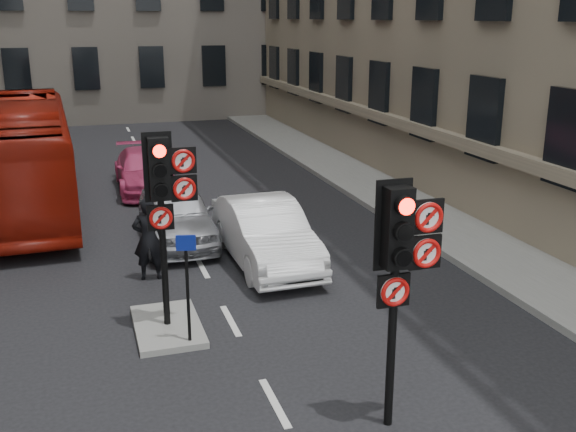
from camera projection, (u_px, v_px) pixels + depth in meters
pavement_right at (403, 198)px, 21.36m from camera, size 3.00×50.00×0.16m
centre_island at (168, 326)px, 12.55m from camera, size 1.20×2.00×0.12m
signal_near at (402, 253)px, 8.94m from camera, size 0.91×0.40×3.58m
signal_far at (165, 189)px, 11.82m from camera, size 0.91×0.40×3.58m
car_silver at (176, 213)px, 17.35m from camera, size 1.91×4.47×1.51m
car_white at (265, 233)px, 15.75m from camera, size 1.67×4.57×1.49m
car_pink at (145, 170)px, 22.56m from camera, size 1.92×4.61×1.33m
bus_red at (23, 155)px, 20.32m from camera, size 3.07×11.56×3.20m
motorcycle at (249, 226)px, 17.05m from camera, size 0.53×1.75×1.04m
motorcyclist at (148, 239)px, 14.75m from camera, size 0.73×0.52×1.87m
info_sign at (187, 273)px, 11.51m from camera, size 0.34×0.13×1.97m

